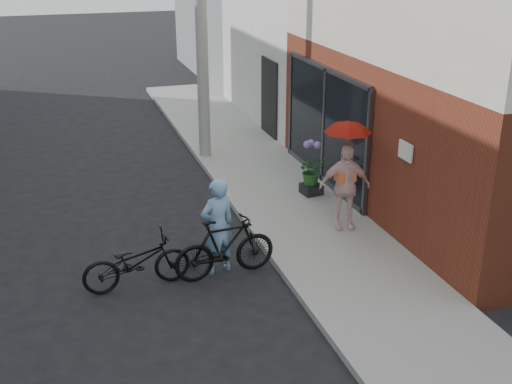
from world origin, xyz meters
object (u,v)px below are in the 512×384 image
bike_left (136,262)px  planter (311,189)px  utility_pole (201,14)px  bike_right (225,247)px  kimono_woman (345,187)px  officer (218,226)px

bike_left → planter: bike_left is taller
utility_pole → planter: size_ratio=18.06×
utility_pole → planter: utility_pole is taller
bike_right → planter: bike_right is taller
bike_left → kimono_woman: kimono_woman is taller
utility_pole → bike_left: (-2.47, -5.71, -3.06)m
utility_pole → bike_right: size_ratio=4.14×
officer → bike_left: bearing=-10.0°
officer → planter: 3.65m
bike_right → planter: (2.58, 2.61, -0.29)m
kimono_woman → planter: (0.08, 1.71, -0.69)m
utility_pole → officer: 6.32m
utility_pole → bike_left: bearing=-113.4°
bike_left → kimono_woman: size_ratio=1.06×
officer → bike_left: officer is taller
kimono_woman → bike_left: bearing=-154.6°
bike_left → planter: size_ratio=4.35×
officer → planter: bearing=-151.6°
utility_pole → kimono_woman: size_ratio=4.39×
bike_right → officer: bearing=15.6°
bike_left → utility_pole: bearing=-27.3°
utility_pole → bike_right: bearing=-100.5°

